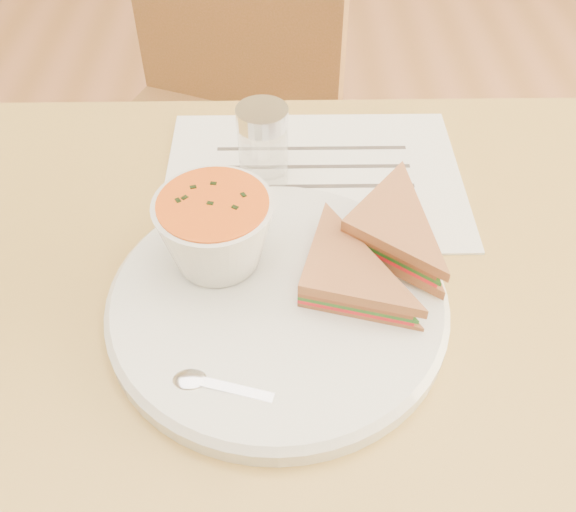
{
  "coord_description": "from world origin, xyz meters",
  "views": [
    {
      "loc": [
        0.01,
        -0.38,
        1.22
      ],
      "look_at": [
        0.02,
        0.02,
        0.8
      ],
      "focal_mm": 40.0,
      "sensor_mm": 36.0,
      "label": 1
    }
  ],
  "objects_px": {
    "dining_table": "(274,483)",
    "chair_far": "(199,155)",
    "plate": "(278,303)",
    "soup_bowl": "(216,234)",
    "condiment_shaker": "(263,149)"
  },
  "relations": [
    {
      "from": "condiment_shaker",
      "to": "dining_table",
      "type": "bearing_deg",
      "value": -88.39
    },
    {
      "from": "chair_far",
      "to": "condiment_shaker",
      "type": "relative_size",
      "value": 9.66
    },
    {
      "from": "chair_far",
      "to": "soup_bowl",
      "type": "xyz_separation_m",
      "value": [
        0.09,
        -0.55,
        0.33
      ]
    },
    {
      "from": "soup_bowl",
      "to": "condiment_shaker",
      "type": "bearing_deg",
      "value": 72.85
    },
    {
      "from": "soup_bowl",
      "to": "condiment_shaker",
      "type": "relative_size",
      "value": 1.1
    },
    {
      "from": "dining_table",
      "to": "condiment_shaker",
      "type": "bearing_deg",
      "value": 91.61
    },
    {
      "from": "plate",
      "to": "condiment_shaker",
      "type": "relative_size",
      "value": 3.15
    },
    {
      "from": "dining_table",
      "to": "soup_bowl",
      "type": "relative_size",
      "value": 9.15
    },
    {
      "from": "plate",
      "to": "condiment_shaker",
      "type": "bearing_deg",
      "value": 94.49
    },
    {
      "from": "plate",
      "to": "condiment_shaker",
      "type": "height_order",
      "value": "condiment_shaker"
    },
    {
      "from": "plate",
      "to": "soup_bowl",
      "type": "height_order",
      "value": "soup_bowl"
    },
    {
      "from": "dining_table",
      "to": "chair_far",
      "type": "bearing_deg",
      "value": 103.13
    },
    {
      "from": "condiment_shaker",
      "to": "soup_bowl",
      "type": "bearing_deg",
      "value": -107.15
    },
    {
      "from": "plate",
      "to": "condiment_shaker",
      "type": "distance_m",
      "value": 0.19
    },
    {
      "from": "condiment_shaker",
      "to": "chair_far",
      "type": "bearing_deg",
      "value": 107.87
    }
  ]
}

